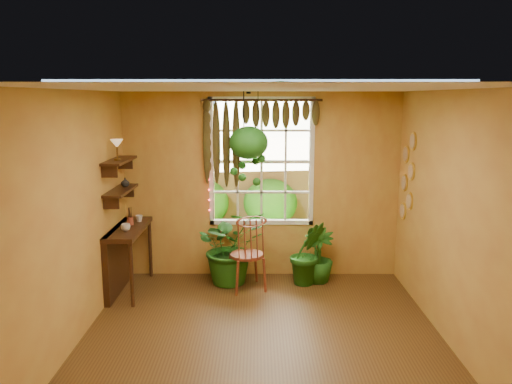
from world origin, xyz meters
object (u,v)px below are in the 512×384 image
windsor_chair (248,264)px  potted_plant_mid (308,253)px  potted_plant_left (231,246)px  counter_ledge (122,252)px  hanging_basket (249,147)px

windsor_chair → potted_plant_mid: windsor_chair is taller
potted_plant_left → potted_plant_mid: potted_plant_left is taller
counter_ledge → potted_plant_mid: 2.58m
windsor_chair → hanging_basket: 1.61m
counter_ledge → potted_plant_mid: size_ratio=1.30×
potted_plant_mid → hanging_basket: size_ratio=0.72×
windsor_chair → potted_plant_left: bearing=114.4°
potted_plant_mid → hanging_basket: bearing=175.9°
potted_plant_left → hanging_basket: bearing=2.9°
potted_plant_mid → potted_plant_left: bearing=177.5°
potted_plant_mid → hanging_basket: (-0.83, 0.06, 1.49)m
counter_ledge → potted_plant_left: bearing=11.3°
counter_ledge → hanging_basket: bearing=10.1°
potted_plant_left → windsor_chair: bearing=-47.4°
windsor_chair → potted_plant_left: size_ratio=1.14×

